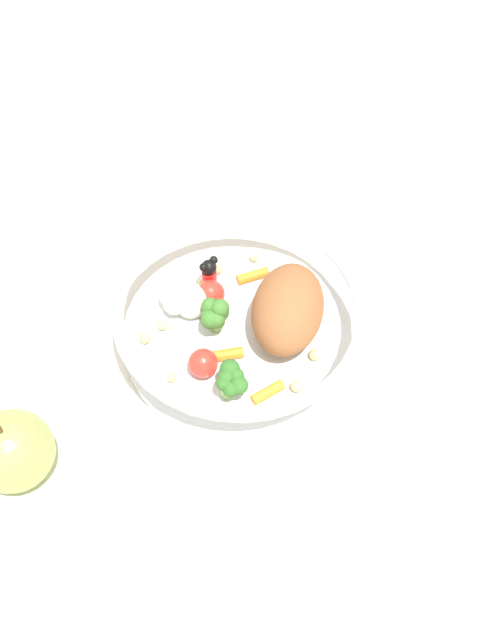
% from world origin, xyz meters
% --- Properties ---
extents(ground_plane, '(2.40, 2.40, 0.00)m').
position_xyz_m(ground_plane, '(0.00, 0.00, 0.00)').
color(ground_plane, silver).
extents(food_container, '(0.23, 0.23, 0.07)m').
position_xyz_m(food_container, '(0.01, -0.01, 0.03)').
color(food_container, white).
rests_on(food_container, ground_plane).
extents(loose_apple, '(0.07, 0.07, 0.08)m').
position_xyz_m(loose_apple, '(0.14, 0.19, 0.03)').
color(loose_apple, '#8CB74C').
rests_on(loose_apple, ground_plane).
extents(folded_napkin, '(0.15, 0.15, 0.01)m').
position_xyz_m(folded_napkin, '(-0.08, -0.25, 0.00)').
color(folded_napkin, white).
rests_on(folded_napkin, ground_plane).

